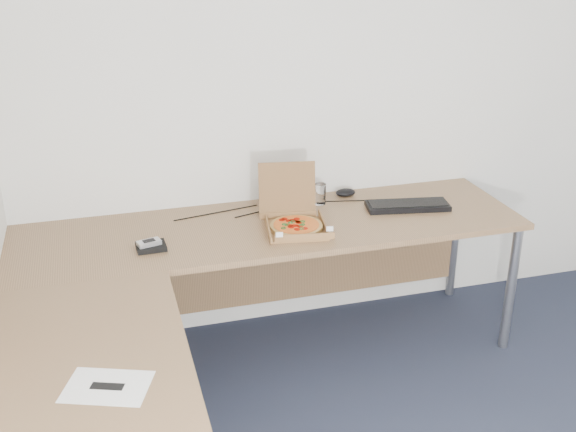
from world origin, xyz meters
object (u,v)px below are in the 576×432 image
object	(u,v)px
desk	(224,278)
pizza_box	(295,222)
keyboard	(407,206)
wallet	(151,247)
drinking_glass	(320,194)

from	to	relation	value
desk	pizza_box	xyz separation A→B (m)	(0.42, 0.35, 0.06)
desk	keyboard	size ratio (longest dim) A/B	5.87
keyboard	wallet	size ratio (longest dim) A/B	3.23
desk	wallet	world-z (taller)	wallet
drinking_glass	wallet	world-z (taller)	drinking_glass
desk	drinking_glass	xyz separation A→B (m)	(0.64, 0.63, 0.08)
drinking_glass	keyboard	distance (m)	0.46
pizza_box	wallet	world-z (taller)	pizza_box
keyboard	desk	bearing A→B (deg)	-147.49
drinking_glass	desk	bearing A→B (deg)	-135.65
desk	drinking_glass	world-z (taller)	drinking_glass
desk	keyboard	distance (m)	1.15
pizza_box	wallet	xyz separation A→B (m)	(-0.69, -0.03, -0.02)
wallet	drinking_glass	bearing A→B (deg)	16.87
drinking_glass	keyboard	world-z (taller)	drinking_glass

